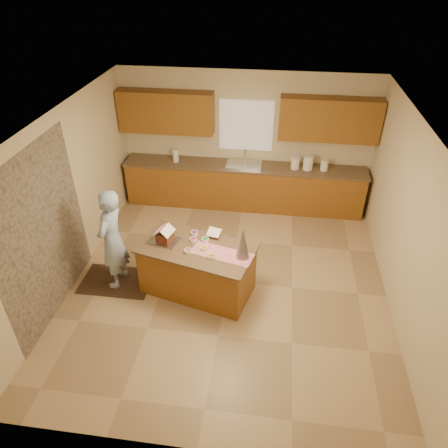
{
  "coord_description": "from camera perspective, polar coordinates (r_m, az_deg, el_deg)",
  "views": [
    {
      "loc": [
        0.61,
        -5.08,
        4.59
      ],
      "look_at": [
        -0.1,
        0.2,
        1.0
      ],
      "focal_mm": 33.39,
      "sensor_mm": 36.0,
      "label": 1
    }
  ],
  "objects": [
    {
      "name": "canister_c",
      "position": [
        8.39,
        13.58,
        7.82
      ],
      "size": [
        0.15,
        0.15,
        0.21
      ],
      "primitive_type": "cylinder",
      "color": "white",
      "rests_on": "back_counter_top"
    },
    {
      "name": "stone_accent",
      "position": [
        6.25,
        -23.51,
        -1.54
      ],
      "size": [
        0.0,
        2.5,
        2.5
      ],
      "primitive_type": "plane",
      "rotation": [
        1.57,
        0.0,
        1.57
      ],
      "color": "gray",
      "rests_on": "wall_left"
    },
    {
      "name": "upper_cabinet_right",
      "position": [
        8.17,
        14.24,
        13.71
      ],
      "size": [
        1.85,
        0.35,
        0.8
      ],
      "primitive_type": "cube",
      "color": "brown",
      "rests_on": "wall_back"
    },
    {
      "name": "tinsel_tree",
      "position": [
        5.88,
        2.59,
        -2.59
      ],
      "size": [
        0.24,
        0.24,
        0.5
      ],
      "primitive_type": "cone",
      "rotation": [
        0.0,
        0.0,
        -0.25
      ],
      "color": "#A7A5B1",
      "rests_on": "island_top"
    },
    {
      "name": "upper_cabinet_left",
      "position": [
        8.4,
        -7.94,
        14.95
      ],
      "size": [
        1.85,
        0.35,
        0.8
      ],
      "primitive_type": "cube",
      "color": "brown",
      "rests_on": "wall_back"
    },
    {
      "name": "island_top",
      "position": [
        6.23,
        -3.79,
        -3.34
      ],
      "size": [
        1.89,
        1.29,
        0.04
      ],
      "primitive_type": "cube",
      "rotation": [
        0.0,
        0.0,
        -0.25
      ],
      "color": "brown",
      "rests_on": "island_base"
    },
    {
      "name": "back_counter_top",
      "position": [
        8.41,
        2.75,
        7.89
      ],
      "size": [
        4.85,
        0.63,
        0.04
      ],
      "primitive_type": "cube",
      "color": "brown",
      "rests_on": "back_counter_base"
    },
    {
      "name": "faucet",
      "position": [
        8.51,
        2.89,
        9.38
      ],
      "size": [
        0.03,
        0.03,
        0.28
      ],
      "primitive_type": "cylinder",
      "color": "silver",
      "rests_on": "back_counter_top"
    },
    {
      "name": "wall_back",
      "position": [
        8.5,
        3.03,
        11.5
      ],
      "size": [
        5.5,
        5.5,
        0.0
      ],
      "primitive_type": "plane",
      "color": "beige",
      "rests_on": "floor"
    },
    {
      "name": "paper_towel",
      "position": [
        8.56,
        -6.64,
        9.27
      ],
      "size": [
        0.12,
        0.12,
        0.25
      ],
      "primitive_type": "cylinder",
      "color": "white",
      "rests_on": "back_counter_top"
    },
    {
      "name": "floor",
      "position": [
        6.88,
        0.61,
        -7.92
      ],
      "size": [
        5.5,
        5.5,
        0.0
      ],
      "primitive_type": "plane",
      "color": "tan",
      "rests_on": "ground"
    },
    {
      "name": "sink",
      "position": [
        8.42,
        2.75,
        7.83
      ],
      "size": [
        0.7,
        0.45,
        0.12
      ],
      "primitive_type": "cube",
      "color": "silver",
      "rests_on": "back_counter_top"
    },
    {
      "name": "ceiling",
      "position": [
        5.46,
        0.78,
        13.69
      ],
      "size": [
        5.5,
        5.5,
        0.0
      ],
      "primitive_type": "plane",
      "color": "silver",
      "rests_on": "floor"
    },
    {
      "name": "table_runner",
      "position": [
        6.08,
        -0.29,
        -4.08
      ],
      "size": [
        0.97,
        0.55,
        0.01
      ],
      "primitive_type": "cube",
      "rotation": [
        0.0,
        0.0,
        -0.25
      ],
      "color": "red",
      "rests_on": "island_top"
    },
    {
      "name": "cookbook",
      "position": [
        6.38,
        -1.38,
        -1.16
      ],
      "size": [
        0.23,
        0.2,
        0.09
      ],
      "primitive_type": "cube",
      "rotation": [
        -1.13,
        0.0,
        -0.25
      ],
      "color": "white",
      "rests_on": "island_top"
    },
    {
      "name": "baking_tray",
      "position": [
        6.38,
        -8.06,
        -2.31
      ],
      "size": [
        0.48,
        0.41,
        0.02
      ],
      "primitive_type": "cube",
      "rotation": [
        0.0,
        0.0,
        -0.25
      ],
      "color": "silver",
      "rests_on": "island_top"
    },
    {
      "name": "wall_right",
      "position": [
        6.32,
        23.81,
        -0.13
      ],
      "size": [
        5.5,
        5.5,
        0.0
      ],
      "primitive_type": "plane",
      "color": "beige",
      "rests_on": "floor"
    },
    {
      "name": "candy_bowls",
      "position": [
        6.23,
        -3.41,
        -2.83
      ],
      "size": [
        0.47,
        0.65,
        0.05
      ],
      "color": "#E86E7B",
      "rests_on": "island_top"
    },
    {
      "name": "gingerbread_house",
      "position": [
        6.32,
        -8.14,
        -1.52
      ],
      "size": [
        0.31,
        0.31,
        0.26
      ],
      "color": "#602A19",
      "rests_on": "baking_tray"
    },
    {
      "name": "boy",
      "position": [
        6.57,
        -15.06,
        -2.1
      ],
      "size": [
        0.47,
        0.65,
        1.67
      ],
      "primitive_type": "imported",
      "rotation": [
        0.0,
        0.0,
        -1.68
      ],
      "color": "#99B3D9",
      "rests_on": "rug"
    },
    {
      "name": "back_counter_base",
      "position": [
        8.62,
        2.67,
        5.14
      ],
      "size": [
        4.8,
        0.6,
        0.88
      ],
      "primitive_type": "cube",
      "color": "brown",
      "rests_on": "floor"
    },
    {
      "name": "window_curtain",
      "position": [
        8.36,
        3.07,
        13.32
      ],
      "size": [
        1.05,
        0.03,
        1.0
      ],
      "primitive_type": "cube",
      "color": "white",
      "rests_on": "wall_back"
    },
    {
      "name": "island_base",
      "position": [
        6.49,
        -3.65,
        -6.29
      ],
      "size": [
        1.8,
        1.21,
        0.8
      ],
      "primitive_type": "cube",
      "rotation": [
        0.0,
        0.0,
        -0.25
      ],
      "color": "brown",
      "rests_on": "floor"
    },
    {
      "name": "canister_b",
      "position": [
        8.35,
        11.44,
        8.21
      ],
      "size": [
        0.19,
        0.19,
        0.27
      ],
      "primitive_type": "cylinder",
      "color": "white",
      "rests_on": "back_counter_top"
    },
    {
      "name": "canister_a",
      "position": [
        8.34,
        9.72,
        8.22
      ],
      "size": [
        0.17,
        0.17,
        0.23
      ],
      "primitive_type": "cylinder",
      "color": "white",
      "rests_on": "back_counter_top"
    },
    {
      "name": "wall_left",
      "position": [
        6.78,
        -20.79,
        3.03
      ],
      "size": [
        5.5,
        5.5,
        0.0
      ],
      "primitive_type": "plane",
      "color": "beige",
      "rests_on": "floor"
    },
    {
      "name": "rug",
      "position": [
        7.1,
        -14.45,
        -7.56
      ],
      "size": [
        1.13,
        0.74,
        0.01
      ],
      "primitive_type": "cube",
      "color": "black",
      "rests_on": "floor"
    },
    {
      "name": "wall_front",
      "position": [
        4.04,
        -4.44,
        -19.52
      ],
      "size": [
        5.5,
        5.5,
        0.0
      ],
      "primitive_type": "plane",
      "color": "beige",
      "rests_on": "floor"
    }
  ]
}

